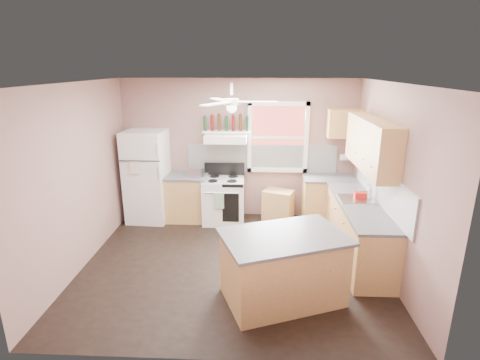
{
  "coord_description": "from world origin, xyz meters",
  "views": [
    {
      "loc": [
        0.35,
        -5.14,
        2.92
      ],
      "look_at": [
        0.1,
        0.3,
        1.25
      ],
      "focal_mm": 28.0,
      "sensor_mm": 36.0,
      "label": 1
    }
  ],
  "objects_px": {
    "refrigerator": "(147,176)",
    "toaster": "(196,172)",
    "cart": "(278,206)",
    "stove": "(224,200)",
    "island": "(283,269)"
  },
  "relations": [
    {
      "from": "refrigerator",
      "to": "toaster",
      "type": "xyz_separation_m",
      "value": [
        0.95,
        -0.06,
        0.11
      ]
    },
    {
      "from": "refrigerator",
      "to": "toaster",
      "type": "distance_m",
      "value": 0.96
    },
    {
      "from": "toaster",
      "to": "cart",
      "type": "relative_size",
      "value": 0.5
    },
    {
      "from": "refrigerator",
      "to": "stove",
      "type": "relative_size",
      "value": 2.05
    },
    {
      "from": "refrigerator",
      "to": "island",
      "type": "relative_size",
      "value": 1.23
    },
    {
      "from": "refrigerator",
      "to": "stove",
      "type": "bearing_deg",
      "value": 0.97
    },
    {
      "from": "cart",
      "to": "stove",
      "type": "bearing_deg",
      "value": -150.69
    },
    {
      "from": "stove",
      "to": "cart",
      "type": "relative_size",
      "value": 1.54
    },
    {
      "from": "toaster",
      "to": "cart",
      "type": "distance_m",
      "value": 1.74
    },
    {
      "from": "refrigerator",
      "to": "stove",
      "type": "height_order",
      "value": "refrigerator"
    },
    {
      "from": "toaster",
      "to": "cart",
      "type": "height_order",
      "value": "toaster"
    },
    {
      "from": "stove",
      "to": "island",
      "type": "height_order",
      "value": "same"
    },
    {
      "from": "stove",
      "to": "cart",
      "type": "xyz_separation_m",
      "value": [
        1.06,
        0.14,
        -0.15
      ]
    },
    {
      "from": "cart",
      "to": "island",
      "type": "bearing_deg",
      "value": -69.76
    },
    {
      "from": "stove",
      "to": "cart",
      "type": "distance_m",
      "value": 1.08
    }
  ]
}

